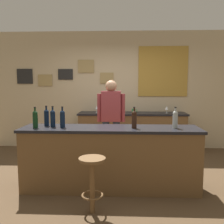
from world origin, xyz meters
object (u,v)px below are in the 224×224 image
object	(u,v)px
coffee_mug	(134,111)
wine_glass_a	(97,108)
bar_stool	(92,176)
wine_bottle_f	(175,119)
wine_bottle_a	(35,119)
wine_bottle_e	(134,119)
wine_bottle_b	(46,117)
wine_glass_b	(167,108)
wine_bottle_d	(62,118)
wine_bottle_c	(53,118)
bartender	(111,117)

from	to	relation	value
coffee_mug	wine_glass_a	bearing A→B (deg)	179.33
bar_stool	wine_bottle_f	xyz separation A→B (m)	(1.11, 0.69, 0.60)
wine_bottle_a	wine_bottle_e	xyz separation A→B (m)	(1.41, 0.04, 0.00)
wine_bottle_e	wine_glass_a	world-z (taller)	wine_bottle_e
coffee_mug	wine_bottle_b	bearing A→B (deg)	-125.87
wine_glass_a	wine_glass_b	distance (m)	1.59
wine_bottle_d	wine_glass_b	world-z (taller)	wine_bottle_d
wine_bottle_b	wine_bottle_f	world-z (taller)	same
wine_bottle_d	wine_bottle_e	bearing A→B (deg)	-0.99
wine_bottle_f	wine_glass_a	world-z (taller)	wine_bottle_f
wine_bottle_c	wine_bottle_d	distance (m)	0.16
wine_bottle_b	wine_bottle_e	world-z (taller)	same
wine_glass_a	wine_bottle_a	bearing A→B (deg)	-107.09
bar_stool	wine_bottle_f	bearing A→B (deg)	31.78
wine_bottle_f	wine_bottle_c	bearing A→B (deg)	178.80
wine_bottle_a	wine_bottle_e	world-z (taller)	same
wine_bottle_e	wine_glass_a	size ratio (longest dim) A/B	1.97
wine_bottle_b	wine_glass_a	size ratio (longest dim) A/B	1.97
wine_bottle_a	coffee_mug	size ratio (longest dim) A/B	2.45
wine_bottle_c	wine_bottle_f	bearing A→B (deg)	-1.20
wine_bottle_e	bar_stool	bearing A→B (deg)	-128.52
wine_bottle_a	coffee_mug	xyz separation A→B (m)	(1.50, 2.13, -0.11)
wine_bottle_e	wine_glass_b	world-z (taller)	wine_bottle_e
wine_bottle_b	coffee_mug	xyz separation A→B (m)	(1.40, 1.94, -0.11)
wine_bottle_b	wine_glass_a	xyz separation A→B (m)	(0.55, 1.95, -0.05)
wine_bottle_a	wine_bottle_f	distance (m)	2.00
bar_stool	coffee_mug	world-z (taller)	coffee_mug
wine_bottle_c	wine_bottle_d	bearing A→B (deg)	-16.71
wine_bottle_a	wine_glass_a	distance (m)	2.24
wine_bottle_f	wine_bottle_b	bearing A→B (deg)	176.28
wine_bottle_e	coffee_mug	size ratio (longest dim) A/B	2.45
wine_glass_b	wine_bottle_f	bearing A→B (deg)	-96.93
wine_bottle_d	wine_bottle_b	bearing A→B (deg)	154.31
wine_bottle_b	wine_bottle_c	xyz separation A→B (m)	(0.12, -0.09, 0.00)
wine_bottle_d	bartender	bearing A→B (deg)	58.00
wine_bottle_a	wine_bottle_e	bearing A→B (deg)	1.68
wine_bottle_e	wine_bottle_b	bearing A→B (deg)	173.45
bar_stool	bartender	bearing A→B (deg)	85.19
bar_stool	wine_bottle_b	bearing A→B (deg)	134.22
bar_stool	coffee_mug	size ratio (longest dim) A/B	5.44
wine_glass_a	coffee_mug	size ratio (longest dim) A/B	1.24
wine_bottle_d	coffee_mug	bearing A→B (deg)	61.48
wine_bottle_b	wine_glass_b	bearing A→B (deg)	42.02
bar_stool	wine_bottle_d	xyz separation A→B (m)	(-0.51, 0.68, 0.60)
wine_glass_a	wine_bottle_d	bearing A→B (deg)	-97.63
wine_bottle_a	wine_bottle_e	size ratio (longest dim) A/B	1.00
wine_bottle_e	wine_bottle_f	xyz separation A→B (m)	(0.58, 0.03, 0.00)
bartender	wine_bottle_c	xyz separation A→B (m)	(-0.81, -1.00, 0.12)
wine_bottle_c	wine_glass_a	distance (m)	2.08
wine_bottle_a	wine_glass_b	xyz separation A→B (m)	(2.25, 2.12, -0.05)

